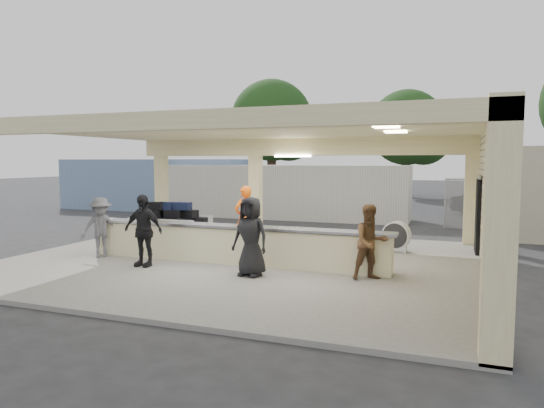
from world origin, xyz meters
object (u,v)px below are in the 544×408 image
at_px(drum_fan, 396,236).
at_px(passenger_a, 371,242).
at_px(baggage_counter, 232,244).
at_px(luggage_cart, 170,220).
at_px(passenger_c, 101,227).
at_px(baggage_handler, 245,218).
at_px(car_dark, 495,203).
at_px(container_white, 285,192).
at_px(passenger_d, 251,236).
at_px(container_blue, 153,185).
at_px(passenger_b, 143,230).

relative_size(drum_fan, passenger_a, 0.53).
bearing_deg(baggage_counter, drum_fan, 38.71).
distance_m(baggage_counter, luggage_cart, 3.72).
bearing_deg(passenger_a, passenger_c, 147.66).
bearing_deg(baggage_handler, baggage_counter, 47.57).
relative_size(luggage_cart, car_dark, 0.60).
xyz_separation_m(baggage_handler, container_white, (-1.77, 8.85, 0.21)).
relative_size(passenger_a, passenger_d, 0.92).
bearing_deg(passenger_a, luggage_cart, 126.92).
height_order(baggage_counter, passenger_d, passenger_d).
relative_size(passenger_a, container_blue, 0.15).
bearing_deg(passenger_c, container_blue, 73.15).
distance_m(car_dark, container_white, 10.40).
height_order(luggage_cart, passenger_b, passenger_b).
distance_m(passenger_b, passenger_d, 2.90).
xyz_separation_m(passenger_d, container_white, (-3.21, 11.83, 0.25)).
bearing_deg(container_blue, car_dark, 10.66).
relative_size(passenger_b, container_blue, 0.17).
bearing_deg(passenger_a, baggage_counter, 139.71).
distance_m(baggage_counter, passenger_d, 1.51).
height_order(passenger_d, container_blue, container_blue).
height_order(baggage_handler, passenger_b, baggage_handler).
distance_m(drum_fan, baggage_handler, 4.42).
bearing_deg(passenger_d, car_dark, 78.35).
bearing_deg(drum_fan, passenger_a, -79.44).
bearing_deg(passenger_b, baggage_handler, 63.57).
distance_m(container_white, container_blue, 8.13).
height_order(baggage_handler, passenger_d, baggage_handler).
relative_size(drum_fan, passenger_d, 0.49).
xyz_separation_m(baggage_counter, container_blue, (-10.31, 11.75, 0.81)).
height_order(luggage_cart, container_white, container_white).
relative_size(luggage_cart, container_white, 0.20).
distance_m(car_dark, container_blue, 17.87).
height_order(baggage_counter, container_blue, container_blue).
distance_m(baggage_counter, container_blue, 15.65).
relative_size(baggage_counter, container_blue, 0.76).
bearing_deg(container_white, passenger_d, -75.16).
bearing_deg(passenger_a, passenger_b, 153.55).
xyz_separation_m(passenger_d, car_dark, (6.29, 16.03, -0.36)).
bearing_deg(passenger_c, baggage_counter, -37.50).
distance_m(passenger_a, container_white, 12.66).
relative_size(passenger_c, container_white, 0.14).
distance_m(luggage_cart, passenger_c, 2.60).
bearing_deg(passenger_d, luggage_cart, 152.31).
bearing_deg(passenger_a, baggage_handler, 117.10).
relative_size(baggage_counter, luggage_cart, 3.54).
distance_m(passenger_a, passenger_d, 2.68).
distance_m(drum_fan, passenger_c, 8.26).
bearing_deg(passenger_c, container_white, 37.44).
height_order(drum_fan, passenger_b, passenger_b).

